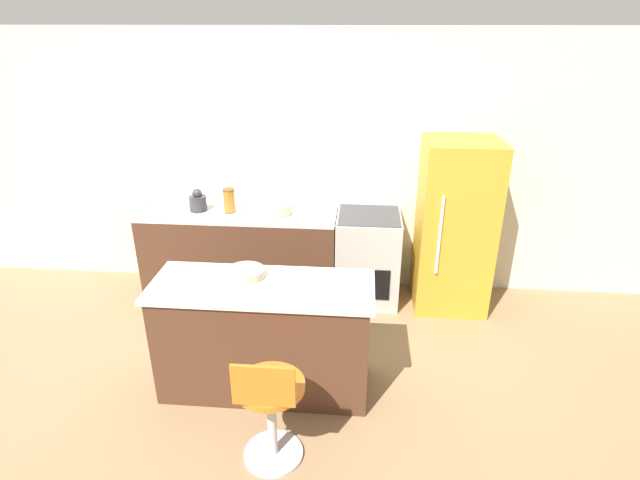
% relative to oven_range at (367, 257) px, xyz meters
% --- Properties ---
extents(ground_plane, '(14.00, 14.00, 0.00)m').
position_rel_oven_range_xyz_m(ground_plane, '(-1.00, -0.33, -0.45)').
color(ground_plane, '#8E704C').
extents(wall_back, '(8.00, 0.06, 2.60)m').
position_rel_oven_range_xyz_m(wall_back, '(-1.00, 0.34, 0.85)').
color(wall_back, beige).
rests_on(wall_back, ground_plane).
extents(back_counter, '(1.94, 0.62, 0.91)m').
position_rel_oven_range_xyz_m(back_counter, '(-1.29, 0.00, -0.00)').
color(back_counter, '#4C2D1E').
rests_on(back_counter, ground_plane).
extents(kitchen_island, '(1.62, 0.62, 0.90)m').
position_rel_oven_range_xyz_m(kitchen_island, '(-0.78, -1.44, -0.00)').
color(kitchen_island, '#4C2D1E').
rests_on(kitchen_island, ground_plane).
extents(oven_range, '(0.62, 0.63, 0.91)m').
position_rel_oven_range_xyz_m(oven_range, '(0.00, 0.00, 0.00)').
color(oven_range, '#B7B2A8').
rests_on(oven_range, ground_plane).
extents(refrigerator, '(0.69, 0.69, 1.66)m').
position_rel_oven_range_xyz_m(refrigerator, '(0.82, -0.02, 0.38)').
color(refrigerator, gold).
rests_on(refrigerator, ground_plane).
extents(stool_chair, '(0.44, 0.44, 0.87)m').
position_rel_oven_range_xyz_m(stool_chair, '(-0.61, -2.15, -0.03)').
color(stool_chair, '#B7B7BC').
rests_on(stool_chair, ground_plane).
extents(kettle, '(0.17, 0.17, 0.22)m').
position_rel_oven_range_xyz_m(kettle, '(-1.69, -0.02, 0.55)').
color(kettle, '#333338').
rests_on(kettle, back_counter).
extents(mixing_bowl, '(0.26, 0.26, 0.10)m').
position_rel_oven_range_xyz_m(mixing_bowl, '(-0.88, -0.02, 0.51)').
color(mixing_bowl, '#C1B28E').
rests_on(mixing_bowl, back_counter).
extents(canister_jar, '(0.12, 0.12, 0.23)m').
position_rel_oven_range_xyz_m(canister_jar, '(-1.37, -0.02, 0.57)').
color(canister_jar, '#9E6623').
rests_on(canister_jar, back_counter).
extents(fruit_bowl, '(0.28, 0.28, 0.06)m').
position_rel_oven_range_xyz_m(fruit_bowl, '(-0.92, -1.34, 0.48)').
color(fruit_bowl, '#C1B28E').
rests_on(fruit_bowl, kitchen_island).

